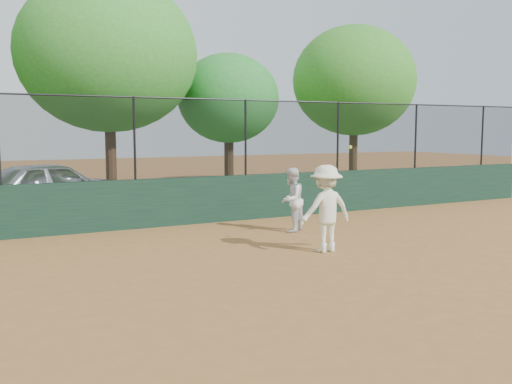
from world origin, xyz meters
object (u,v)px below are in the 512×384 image
player_main (326,209)px  tree_3 (229,99)px  tree_2 (108,54)px  player_second (291,200)px  tree_4 (355,81)px  parked_car (52,186)px

player_main → tree_3: (2.91, 10.66, 2.71)m
tree_2 → player_main: bearing=-80.0°
player_second → tree_3: 9.19m
player_second → tree_4: tree_4 is taller
player_main → tree_3: size_ratio=0.40×
player_second → tree_4: (7.63, 7.59, 3.62)m
tree_2 → tree_4: tree_2 is taller
player_main → tree_3: bearing=74.7°
parked_car → player_main: 9.18m
tree_4 → parked_car: bearing=-172.8°
parked_car → tree_2: size_ratio=0.59×
player_second → tree_2: (-2.33, 7.78, 4.11)m
tree_3 → parked_car: bearing=-160.9°
player_main → tree_4: (8.20, 9.81, 3.52)m
player_second → tree_4: size_ratio=0.23×
player_main → tree_4: bearing=50.1°
tree_2 → tree_3: bearing=7.9°
parked_car → tree_2: 4.96m
tree_2 → tree_3: size_ratio=1.41×
player_main → player_second: bearing=75.7°
player_second → player_main: bearing=39.1°
tree_3 → tree_4: size_ratio=0.80×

